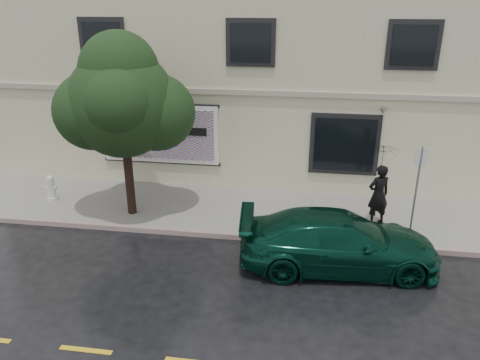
# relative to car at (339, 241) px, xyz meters

# --- Properties ---
(ground) EXTENTS (90.00, 90.00, 0.00)m
(ground) POSITION_rel_car_xyz_m (-2.91, -0.43, -0.74)
(ground) COLOR black
(ground) RESTS_ON ground
(sidewalk) EXTENTS (20.00, 3.50, 0.15)m
(sidewalk) POSITION_rel_car_xyz_m (-2.91, 2.82, -0.66)
(sidewalk) COLOR gray
(sidewalk) RESTS_ON ground
(curb) EXTENTS (20.00, 0.18, 0.16)m
(curb) POSITION_rel_car_xyz_m (-2.91, 1.07, -0.66)
(curb) COLOR gray
(curb) RESTS_ON ground
(building) EXTENTS (20.00, 8.12, 7.00)m
(building) POSITION_rel_car_xyz_m (-2.91, 8.57, 2.76)
(building) COLOR beige
(building) RESTS_ON ground
(billboard) EXTENTS (4.30, 0.16, 2.20)m
(billboard) POSITION_rel_car_xyz_m (-6.11, 4.49, 1.31)
(billboard) COLOR white
(billboard) RESTS_ON ground
(car) EXTENTS (5.27, 2.72, 1.48)m
(car) POSITION_rel_car_xyz_m (0.00, 0.00, 0.00)
(car) COLOR #083326
(car) RESTS_ON ground
(pedestrian) EXTENTS (0.81, 0.70, 1.88)m
(pedestrian) POSITION_rel_car_xyz_m (1.24, 2.39, 0.35)
(pedestrian) COLOR black
(pedestrian) RESTS_ON sidewalk
(umbrella) EXTENTS (1.12, 1.12, 0.80)m
(umbrella) POSITION_rel_car_xyz_m (1.24, 2.39, 1.69)
(umbrella) COLOR black
(umbrella) RESTS_ON pedestrian
(street_tree) EXTENTS (3.18, 3.18, 5.11)m
(street_tree) POSITION_rel_car_xyz_m (-6.35, 2.00, 2.92)
(street_tree) COLOR black
(street_tree) RESTS_ON sidewalk
(fire_hydrant) EXTENTS (0.36, 0.34, 0.87)m
(fire_hydrant) POSITION_rel_car_xyz_m (-9.39, 2.57, -0.16)
(fire_hydrant) COLOR silver
(fire_hydrant) RESTS_ON sidewalk
(sign_pole) EXTENTS (0.34, 0.09, 2.82)m
(sign_pole) POSITION_rel_car_xyz_m (2.01, 1.27, 1.09)
(sign_pole) COLOR #9EA2A6
(sign_pole) RESTS_ON sidewalk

